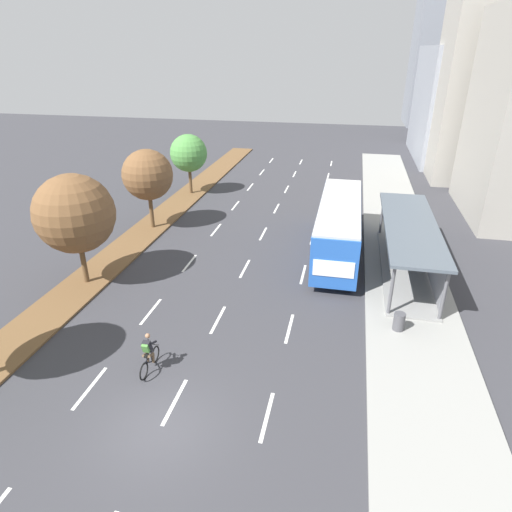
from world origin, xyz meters
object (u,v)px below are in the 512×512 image
object	(u,v)px
cyclist	(149,354)
median_tree_third	(148,175)
trash_bin	(399,322)
bus	(339,223)
bus_shelter	(413,243)
median_tree_fourth	(189,153)
median_tree_second	(75,214)

from	to	relation	value
cyclist	median_tree_third	distance (m)	16.33
trash_bin	bus	bearing A→B (deg)	111.27
bus_shelter	median_tree_fourth	xyz separation A→B (m)	(-17.76, 11.83, 1.81)
median_tree_fourth	trash_bin	size ratio (longest dim) A/B	6.09
median_tree_second	bus	bearing A→B (deg)	27.45
bus_shelter	median_tree_second	world-z (taller)	median_tree_second
bus_shelter	median_tree_third	size ratio (longest dim) A/B	2.04
cyclist	trash_bin	world-z (taller)	cyclist
bus	median_tree_second	world-z (taller)	median_tree_second
bus_shelter	trash_bin	size ratio (longest dim) A/B	13.50
bus	median_tree_third	bearing A→B (deg)	173.36
bus	median_tree_second	distance (m)	15.32
cyclist	median_tree_second	bearing A→B (deg)	137.11
cyclist	median_tree_third	bearing A→B (deg)	113.73
trash_bin	median_tree_second	bearing A→B (deg)	175.82
median_tree_second	trash_bin	bearing A→B (deg)	-4.18
median_tree_third	median_tree_fourth	world-z (taller)	median_tree_third
median_tree_third	median_tree_fourth	distance (m)	8.56
trash_bin	median_tree_third	bearing A→B (deg)	149.43
cyclist	trash_bin	bearing A→B (deg)	25.86
bus	median_tree_third	xyz separation A→B (m)	(-13.34, 1.55, 1.91)
trash_bin	cyclist	bearing A→B (deg)	-154.14
bus_shelter	median_tree_third	world-z (taller)	median_tree_third
median_tree_third	median_tree_second	bearing A→B (deg)	-90.90
bus	median_tree_fourth	distance (m)	16.92
bus_shelter	median_tree_second	bearing A→B (deg)	-163.46
bus_shelter	median_tree_fourth	bearing A→B (deg)	146.32
median_tree_second	trash_bin	xyz separation A→B (m)	(16.68, -1.22, -3.54)
median_tree_second	median_tree_third	bearing A→B (deg)	89.10
median_tree_third	bus	bearing A→B (deg)	-6.64
median_tree_third	trash_bin	world-z (taller)	median_tree_third
bus_shelter	bus	distance (m)	4.62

